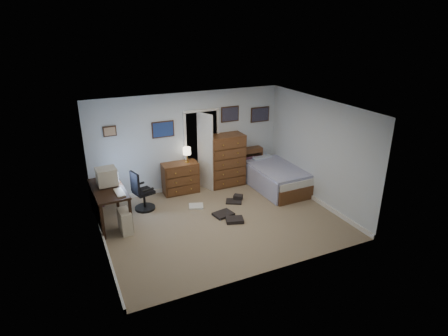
% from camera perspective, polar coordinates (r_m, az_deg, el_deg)
% --- Properties ---
extents(floor, '(5.00, 4.00, 0.02)m').
position_cam_1_polar(floor, '(8.34, -0.43, -8.03)').
color(floor, gray).
rests_on(floor, ground).
extents(computer_desk, '(0.71, 1.43, 0.81)m').
position_cam_1_polar(computer_desk, '(8.35, -17.78, -4.21)').
color(computer_desk, black).
rests_on(computer_desk, floor).
extents(crt_monitor, '(0.44, 0.41, 0.39)m').
position_cam_1_polar(crt_monitor, '(8.35, -17.43, -1.27)').
color(crt_monitor, beige).
rests_on(crt_monitor, computer_desk).
extents(keyboard, '(0.18, 0.44, 0.03)m').
position_cam_1_polar(keyboard, '(7.98, -15.64, -3.60)').
color(keyboard, beige).
rests_on(keyboard, computer_desk).
extents(pc_tower, '(0.24, 0.46, 0.48)m').
position_cam_1_polar(pc_tower, '(8.07, -14.83, -7.85)').
color(pc_tower, beige).
rests_on(pc_tower, floor).
extents(office_chair, '(0.58, 0.58, 0.97)m').
position_cam_1_polar(office_chair, '(8.81, -12.41, -4.06)').
color(office_chair, black).
rests_on(office_chair, floor).
extents(media_stack, '(0.15, 0.15, 0.71)m').
position_cam_1_polar(media_stack, '(9.24, -18.50, -3.59)').
color(media_stack, maroon).
rests_on(media_stack, floor).
extents(low_dresser, '(0.90, 0.47, 0.79)m').
position_cam_1_polar(low_dresser, '(9.55, -6.67, -1.49)').
color(low_dresser, brown).
rests_on(low_dresser, floor).
extents(table_lamp, '(0.20, 0.20, 0.39)m').
position_cam_1_polar(table_lamp, '(9.36, -5.69, 2.53)').
color(table_lamp, gold).
rests_on(table_lamp, low_dresser).
extents(doorway, '(0.96, 1.12, 2.05)m').
position_cam_1_polar(doorway, '(9.98, -4.01, 3.37)').
color(doorway, black).
rests_on(doorway, floor).
extents(tall_dresser, '(0.94, 0.55, 1.38)m').
position_cam_1_polar(tall_dresser, '(9.84, 0.26, 1.22)').
color(tall_dresser, brown).
rests_on(tall_dresser, floor).
extents(headboard_bookcase, '(0.98, 0.27, 0.87)m').
position_cam_1_polar(headboard_bookcase, '(10.28, 3.25, 0.75)').
color(headboard_bookcase, brown).
rests_on(headboard_bookcase, floor).
extents(bed, '(1.12, 2.03, 0.66)m').
position_cam_1_polar(bed, '(9.87, 7.64, -1.28)').
color(bed, brown).
rests_on(bed, floor).
extents(wall_posters, '(4.38, 0.04, 0.60)m').
position_cam_1_polar(wall_posters, '(9.59, -2.25, 7.28)').
color(wall_posters, '#331E11').
rests_on(wall_posters, floor).
extents(floor_clutter, '(1.41, 1.37, 0.13)m').
position_cam_1_polar(floor_clutter, '(8.69, 0.32, -6.38)').
color(floor_clutter, black).
rests_on(floor_clutter, floor).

